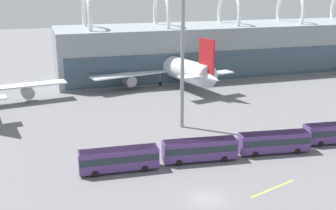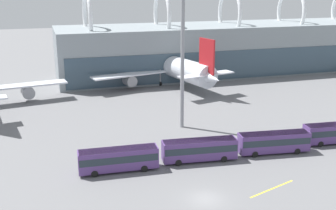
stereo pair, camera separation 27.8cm
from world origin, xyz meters
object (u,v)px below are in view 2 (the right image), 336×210
airliner_parked_remote (303,51)px  shuttle_bus_2 (274,141)px  shuttle_bus_0 (118,158)px  airliner_at_gate_far (170,65)px  shuttle_bus_1 (200,149)px  floodlight_mast (183,31)px

airliner_parked_remote → shuttle_bus_2: 77.51m
airliner_parked_remote → shuttle_bus_0: (-71.99, -60.92, -2.98)m
airliner_at_gate_far → airliner_parked_remote: (48.44, 10.40, 0.07)m
airliner_at_gate_far → shuttle_bus_1: 51.87m
airliner_parked_remote → shuttle_bus_0: airliner_parked_remote is taller
shuttle_bus_2 → floodlight_mast: size_ratio=0.36×
shuttle_bus_2 → floodlight_mast: 24.92m
airliner_at_gate_far → shuttle_bus_0: airliner_at_gate_far is taller
airliner_parked_remote → floodlight_mast: floodlight_mast is taller
airliner_at_gate_far → floodlight_mast: (-8.50, -34.81, 13.10)m
shuttle_bus_1 → shuttle_bus_0: bearing=-174.3°
airliner_at_gate_far → floodlight_mast: size_ratio=1.38×
shuttle_bus_0 → floodlight_mast: (15.05, 15.71, 16.01)m
airliner_at_gate_far → floodlight_mast: bearing=152.6°
shuttle_bus_1 → floodlight_mast: floodlight_mast is taller
airliner_parked_remote → floodlight_mast: 73.86m
shuttle_bus_0 → floodlight_mast: size_ratio=0.36×
airliner_at_gate_far → shuttle_bus_0: size_ratio=3.83×
shuttle_bus_1 → shuttle_bus_2: (12.48, -0.55, 0.00)m
airliner_parked_remote → shuttle_bus_2: size_ratio=3.54×
airliner_at_gate_far → airliner_parked_remote: bearing=-91.5°
shuttle_bus_2 → airliner_at_gate_far: bearing=98.7°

